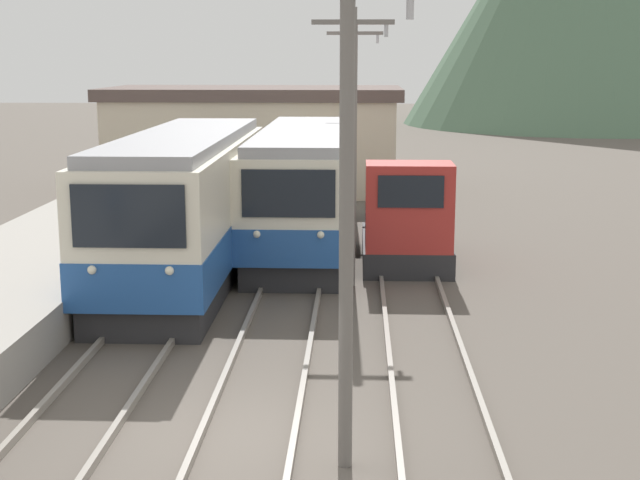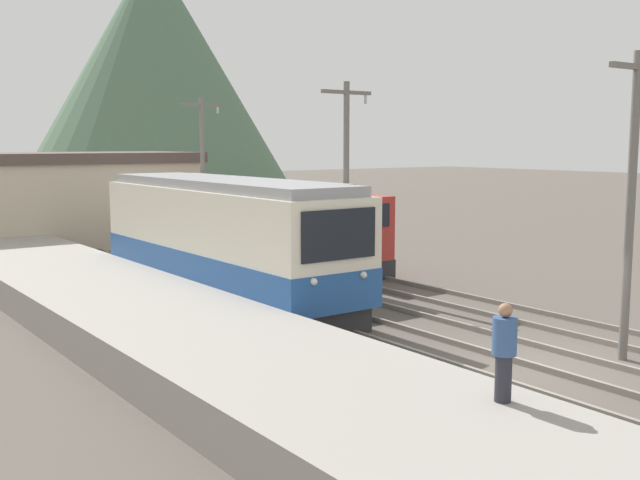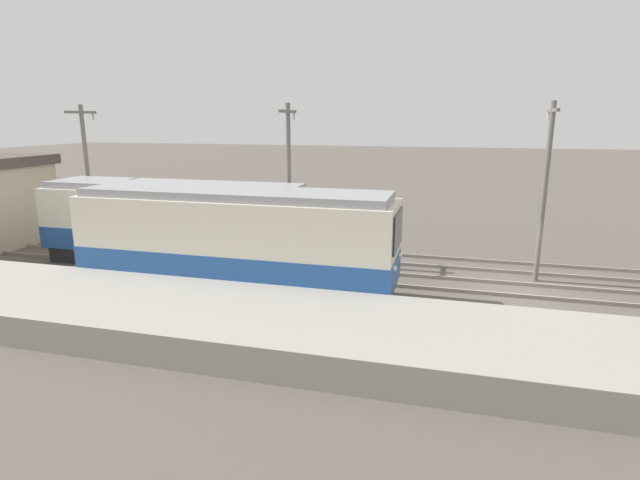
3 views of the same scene
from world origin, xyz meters
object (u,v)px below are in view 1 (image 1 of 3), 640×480
commuter_train_left (186,212)px  commuter_train_center (304,192)px  catenary_mast_mid (353,138)px  catenary_mast_far (355,112)px  catenary_mast_near (347,205)px  shunting_locomotive (406,221)px

commuter_train_left → commuter_train_center: size_ratio=0.99×
catenary_mast_mid → catenary_mast_far: bearing=90.0°
commuter_train_left → commuter_train_center: commuter_train_left is taller
commuter_train_center → catenary_mast_mid: (1.51, -4.75, 2.09)m
commuter_train_left → commuter_train_center: 5.01m
catenary_mast_mid → commuter_train_center: bearing=107.6°
commuter_train_center → catenary_mast_near: (1.51, -14.96, 2.09)m
commuter_train_center → catenary_mast_far: bearing=74.6°
catenary_mast_far → shunting_locomotive: bearing=-79.0°
catenary_mast_far → commuter_train_left: bearing=-114.1°
commuter_train_left → shunting_locomotive: (5.80, 1.94, -0.56)m
shunting_locomotive → catenary_mast_mid: catenary_mast_mid is taller
catenary_mast_mid → shunting_locomotive: bearing=59.5°
commuter_train_left → shunting_locomotive: size_ratio=2.51×
shunting_locomotive → catenary_mast_far: 8.23m
commuter_train_center → catenary_mast_near: catenary_mast_near is taller
catenary_mast_near → catenary_mast_far: bearing=90.0°
catenary_mast_near → catenary_mast_far: same height
shunting_locomotive → catenary_mast_near: catenary_mast_near is taller
commuter_train_left → shunting_locomotive: 6.14m
shunting_locomotive → catenary_mast_mid: bearing=-120.5°
commuter_train_center → catenary_mast_near: size_ratio=1.72×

